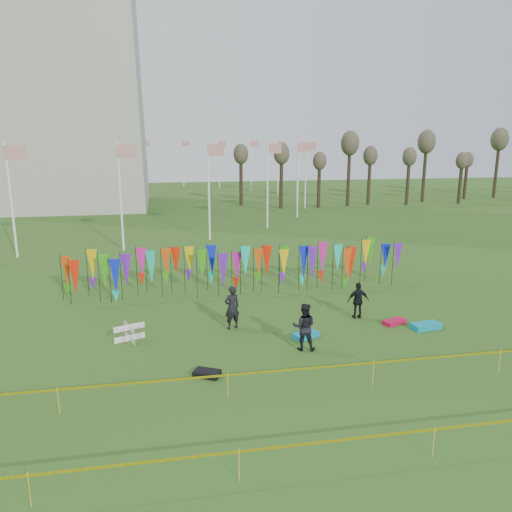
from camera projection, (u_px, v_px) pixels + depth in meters
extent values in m
plane|color=#315417|center=(270.00, 363.00, 18.65)|extent=(160.00, 160.00, 0.00)
cylinder|color=white|center=(297.00, 171.00, 66.14)|extent=(0.16, 0.16, 8.00)
plane|color=#B11A12|center=(302.00, 145.00, 65.49)|extent=(1.40, 0.00, 1.40)
cylinder|color=white|center=(278.00, 168.00, 72.90)|extent=(0.16, 0.16, 8.00)
plane|color=#B11A12|center=(282.00, 145.00, 72.25)|extent=(1.40, 0.00, 1.40)
cylinder|color=white|center=(251.00, 165.00, 78.86)|extent=(0.16, 0.16, 8.00)
plane|color=#B11A12|center=(255.00, 144.00, 78.21)|extent=(1.40, 0.00, 1.40)
cylinder|color=white|center=(219.00, 164.00, 83.62)|extent=(0.16, 0.16, 8.00)
plane|color=#B11A12|center=(222.00, 144.00, 82.96)|extent=(1.40, 0.00, 1.40)
cylinder|color=white|center=(183.00, 163.00, 86.84)|extent=(0.16, 0.16, 8.00)
plane|color=#B11A12|center=(186.00, 144.00, 86.19)|extent=(1.40, 0.00, 1.40)
cylinder|color=white|center=(144.00, 162.00, 88.31)|extent=(0.16, 0.16, 8.00)
plane|color=#B11A12|center=(147.00, 143.00, 87.66)|extent=(1.40, 0.00, 1.40)
cylinder|color=white|center=(102.00, 163.00, 87.93)|extent=(0.16, 0.16, 8.00)
plane|color=#B11A12|center=(104.00, 143.00, 87.28)|extent=(1.40, 0.00, 1.40)
cylinder|color=white|center=(58.00, 163.00, 85.72)|extent=(0.16, 0.16, 8.00)
plane|color=#B11A12|center=(60.00, 144.00, 85.07)|extent=(1.40, 0.00, 1.40)
cylinder|color=white|center=(11.00, 164.00, 81.84)|extent=(0.16, 0.16, 8.00)
plane|color=#B11A12|center=(13.00, 144.00, 81.19)|extent=(1.40, 0.00, 1.40)
cylinder|color=white|center=(11.00, 201.00, 34.36)|extent=(0.16, 0.16, 8.00)
plane|color=#B11A12|center=(15.00, 152.00, 33.71)|extent=(1.40, 0.00, 1.40)
cylinder|color=white|center=(121.00, 197.00, 36.57)|extent=(0.16, 0.16, 8.00)
plane|color=#B11A12|center=(126.00, 151.00, 35.91)|extent=(1.40, 0.00, 1.40)
cylinder|color=white|center=(209.00, 191.00, 40.45)|extent=(0.16, 0.16, 8.00)
plane|color=#B11A12|center=(216.00, 150.00, 39.79)|extent=(1.40, 0.00, 1.40)
cylinder|color=white|center=(268.00, 185.00, 45.74)|extent=(0.16, 0.16, 8.00)
plane|color=#B11A12|center=(274.00, 148.00, 45.09)|extent=(1.40, 0.00, 1.40)
cylinder|color=white|center=(298.00, 179.00, 52.08)|extent=(0.16, 0.16, 8.00)
plane|color=#B11A12|center=(304.00, 147.00, 51.43)|extent=(1.40, 0.00, 1.40)
cylinder|color=white|center=(306.00, 175.00, 59.04)|extent=(0.16, 0.16, 8.00)
plane|color=#B11A12|center=(311.00, 146.00, 58.39)|extent=(1.40, 0.00, 1.40)
cylinder|color=black|center=(61.00, 278.00, 25.51)|extent=(0.03, 0.03, 2.49)
cone|color=#DD450C|center=(66.00, 271.00, 25.47)|extent=(0.64, 0.64, 1.60)
cylinder|color=black|center=(74.00, 277.00, 25.62)|extent=(0.03, 0.03, 2.49)
cone|color=red|center=(79.00, 270.00, 25.58)|extent=(0.64, 0.64, 1.60)
cylinder|color=black|center=(86.00, 277.00, 25.73)|extent=(0.03, 0.03, 2.49)
cone|color=#E3B70B|center=(91.00, 270.00, 25.70)|extent=(0.64, 0.64, 1.60)
cylinder|color=black|center=(99.00, 276.00, 25.84)|extent=(0.03, 0.03, 2.49)
cone|color=#309F12|center=(104.00, 269.00, 25.81)|extent=(0.64, 0.64, 1.60)
cylinder|color=black|center=(111.00, 276.00, 25.95)|extent=(0.03, 0.03, 2.49)
cone|color=#0C1ED8|center=(116.00, 268.00, 25.92)|extent=(0.64, 0.64, 1.60)
cylinder|color=black|center=(123.00, 275.00, 26.06)|extent=(0.03, 0.03, 2.49)
cone|color=#6715BE|center=(128.00, 268.00, 26.03)|extent=(0.64, 0.64, 1.60)
cylinder|color=black|center=(136.00, 274.00, 26.17)|extent=(0.03, 0.03, 2.49)
cone|color=#D91892|center=(141.00, 267.00, 26.14)|extent=(0.64, 0.64, 1.60)
cylinder|color=black|center=(148.00, 274.00, 26.28)|extent=(0.03, 0.03, 2.49)
cone|color=#0DCEA3|center=(153.00, 267.00, 26.25)|extent=(0.64, 0.64, 1.60)
cylinder|color=black|center=(160.00, 273.00, 26.39)|extent=(0.03, 0.03, 2.49)
cone|color=#DD450C|center=(165.00, 266.00, 26.36)|extent=(0.64, 0.64, 1.60)
cylinder|color=black|center=(171.00, 273.00, 26.51)|extent=(0.03, 0.03, 2.49)
cone|color=red|center=(176.00, 266.00, 26.47)|extent=(0.64, 0.64, 1.60)
cylinder|color=black|center=(183.00, 272.00, 26.62)|extent=(0.03, 0.03, 2.49)
cone|color=#E3B70B|center=(188.00, 265.00, 26.58)|extent=(0.64, 0.64, 1.60)
cylinder|color=black|center=(195.00, 272.00, 26.73)|extent=(0.03, 0.03, 2.49)
cone|color=#309F12|center=(200.00, 265.00, 26.69)|extent=(0.64, 0.64, 1.60)
cylinder|color=black|center=(206.00, 271.00, 26.84)|extent=(0.03, 0.03, 2.49)
cone|color=#0C1ED8|center=(211.00, 264.00, 26.80)|extent=(0.64, 0.64, 1.60)
cylinder|color=black|center=(218.00, 270.00, 26.95)|extent=(0.03, 0.03, 2.49)
cone|color=#6715BE|center=(223.00, 264.00, 26.91)|extent=(0.64, 0.64, 1.60)
cylinder|color=black|center=(229.00, 270.00, 27.06)|extent=(0.03, 0.03, 2.49)
cone|color=#D91892|center=(234.00, 263.00, 27.02)|extent=(0.64, 0.64, 1.60)
cylinder|color=black|center=(241.00, 269.00, 27.17)|extent=(0.03, 0.03, 2.49)
cone|color=#0DCEA3|center=(246.00, 263.00, 27.14)|extent=(0.64, 0.64, 1.60)
cylinder|color=black|center=(252.00, 269.00, 27.28)|extent=(0.03, 0.03, 2.49)
cone|color=#DD450C|center=(257.00, 262.00, 27.25)|extent=(0.64, 0.64, 1.60)
cylinder|color=black|center=(263.00, 268.00, 27.39)|extent=(0.03, 0.03, 2.49)
cone|color=red|center=(268.00, 262.00, 27.36)|extent=(0.64, 0.64, 1.60)
cylinder|color=black|center=(274.00, 268.00, 27.50)|extent=(0.03, 0.03, 2.49)
cone|color=#E3B70B|center=(279.00, 261.00, 27.47)|extent=(0.64, 0.64, 1.60)
cylinder|color=black|center=(285.00, 267.00, 27.61)|extent=(0.03, 0.03, 2.49)
cone|color=#309F12|center=(290.00, 261.00, 27.58)|extent=(0.64, 0.64, 1.60)
cylinder|color=black|center=(296.00, 267.00, 27.72)|extent=(0.03, 0.03, 2.49)
cone|color=#0C1ED8|center=(301.00, 260.00, 27.69)|extent=(0.64, 0.64, 1.60)
cylinder|color=black|center=(306.00, 266.00, 27.83)|extent=(0.03, 0.03, 2.49)
cone|color=#6715BE|center=(311.00, 260.00, 27.80)|extent=(0.64, 0.64, 1.60)
cylinder|color=black|center=(317.00, 266.00, 27.94)|extent=(0.03, 0.03, 2.49)
cone|color=#D91892|center=(322.00, 259.00, 27.91)|extent=(0.64, 0.64, 1.60)
cylinder|color=black|center=(328.00, 265.00, 28.06)|extent=(0.03, 0.03, 2.49)
cone|color=#0DCEA3|center=(333.00, 259.00, 28.02)|extent=(0.64, 0.64, 1.60)
cylinder|color=black|center=(338.00, 265.00, 28.17)|extent=(0.03, 0.03, 2.49)
cone|color=#DD450C|center=(343.00, 258.00, 28.13)|extent=(0.64, 0.64, 1.60)
cylinder|color=black|center=(349.00, 264.00, 28.28)|extent=(0.03, 0.03, 2.49)
cone|color=red|center=(354.00, 258.00, 28.24)|extent=(0.64, 0.64, 1.60)
cylinder|color=black|center=(359.00, 264.00, 28.39)|extent=(0.03, 0.03, 2.49)
cone|color=#E3B70B|center=(364.00, 257.00, 28.35)|extent=(0.64, 0.64, 1.60)
cylinder|color=black|center=(369.00, 263.00, 28.50)|extent=(0.03, 0.03, 2.49)
cone|color=#309F12|center=(374.00, 257.00, 28.46)|extent=(0.64, 0.64, 1.60)
cylinder|color=black|center=(379.00, 263.00, 28.61)|extent=(0.03, 0.03, 2.49)
cone|color=#0C1ED8|center=(384.00, 256.00, 28.57)|extent=(0.64, 0.64, 1.60)
cylinder|color=black|center=(389.00, 262.00, 28.72)|extent=(0.03, 0.03, 2.49)
cone|color=#6715BE|center=(394.00, 256.00, 28.69)|extent=(0.64, 0.64, 1.60)
cube|color=#E6DE04|center=(285.00, 370.00, 16.30)|extent=(26.00, 0.01, 0.08)
cylinder|color=gold|center=(61.00, 401.00, 15.14)|extent=(0.02, 0.02, 0.90)
cylinder|color=gold|center=(224.00, 386.00, 16.03)|extent=(0.02, 0.02, 0.90)
cylinder|color=gold|center=(371.00, 373.00, 16.92)|extent=(0.02, 0.02, 0.90)
cylinder|color=gold|center=(502.00, 361.00, 17.81)|extent=(0.02, 0.02, 0.90)
cube|color=#E6DE04|center=(323.00, 442.00, 12.45)|extent=(26.00, 0.01, 0.08)
cylinder|color=gold|center=(27.00, 490.00, 11.29)|extent=(0.02, 0.02, 0.90)
cylinder|color=gold|center=(244.00, 464.00, 12.18)|extent=(0.02, 0.02, 0.90)
cylinder|color=gold|center=(432.00, 442.00, 13.07)|extent=(0.02, 0.02, 0.90)
cylinder|color=#3A2C1D|center=(243.00, 180.00, 61.07)|extent=(0.44, 0.44, 6.40)
ellipsoid|color=brown|center=(242.00, 152.00, 60.30)|extent=(1.92, 1.92, 2.56)
cylinder|color=#3A2C1D|center=(274.00, 180.00, 61.79)|extent=(0.44, 0.44, 6.40)
ellipsoid|color=brown|center=(275.00, 152.00, 61.01)|extent=(1.92, 1.92, 2.56)
cylinder|color=#3A2C1D|center=(306.00, 179.00, 62.50)|extent=(0.44, 0.44, 6.40)
ellipsoid|color=brown|center=(306.00, 152.00, 61.73)|extent=(1.92, 1.92, 2.56)
cylinder|color=#3A2C1D|center=(336.00, 179.00, 63.21)|extent=(0.44, 0.44, 6.40)
ellipsoid|color=brown|center=(337.00, 152.00, 62.44)|extent=(1.92, 1.92, 2.56)
cylinder|color=#3A2C1D|center=(366.00, 178.00, 63.93)|extent=(0.44, 0.44, 6.40)
ellipsoid|color=brown|center=(367.00, 151.00, 63.15)|extent=(1.92, 1.92, 2.56)
cylinder|color=#3A2C1D|center=(395.00, 178.00, 64.64)|extent=(0.44, 0.44, 6.40)
ellipsoid|color=brown|center=(396.00, 151.00, 63.87)|extent=(1.92, 1.92, 2.56)
cylinder|color=#3A2C1D|center=(423.00, 177.00, 65.36)|extent=(0.44, 0.44, 6.40)
ellipsoid|color=brown|center=(425.00, 151.00, 64.58)|extent=(1.92, 1.92, 2.56)
cylinder|color=#3A2C1D|center=(451.00, 177.00, 66.07)|extent=(0.44, 0.44, 6.40)
ellipsoid|color=brown|center=(453.00, 151.00, 65.29)|extent=(1.92, 1.92, 2.56)
cylinder|color=#3A2C1D|center=(478.00, 177.00, 66.78)|extent=(0.44, 0.44, 6.40)
ellipsoid|color=brown|center=(481.00, 151.00, 66.01)|extent=(1.92, 1.92, 2.56)
cylinder|color=#3A2C1D|center=(505.00, 176.00, 67.50)|extent=(0.44, 0.44, 6.40)
ellipsoid|color=brown|center=(508.00, 151.00, 66.72)|extent=(1.92, 1.92, 2.56)
cylinder|color=#B80D1D|center=(121.00, 336.00, 20.27)|extent=(0.02, 0.02, 0.74)
cylinder|color=#B80D1D|center=(137.00, 335.00, 20.39)|extent=(0.02, 0.02, 0.74)
cylinder|color=#B80D1D|center=(122.00, 330.00, 20.89)|extent=(0.02, 0.02, 0.74)
cylinder|color=#B80D1D|center=(138.00, 329.00, 21.01)|extent=(0.02, 0.02, 0.74)
imported|color=black|center=(232.00, 307.00, 21.87)|extent=(0.85, 0.73, 1.96)
imported|color=black|center=(304.00, 327.00, 19.69)|extent=(1.06, 0.81, 1.92)
imported|color=black|center=(358.00, 301.00, 23.17)|extent=(1.05, 0.65, 1.72)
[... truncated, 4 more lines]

